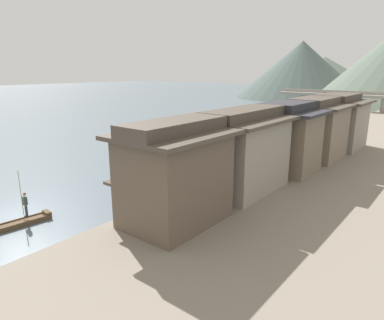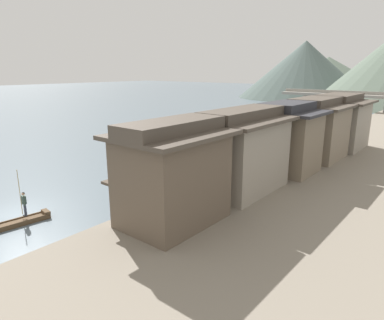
{
  "view_description": "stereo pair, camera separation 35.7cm",
  "coord_description": "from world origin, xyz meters",
  "px_view_note": "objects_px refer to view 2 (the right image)",
  "views": [
    {
      "loc": [
        22.68,
        -9.24,
        9.57
      ],
      "look_at": [
        2.97,
        15.2,
        1.24
      ],
      "focal_mm": 32.12,
      "sensor_mm": 36.0,
      "label": 1
    },
    {
      "loc": [
        22.96,
        -9.01,
        9.57
      ],
      "look_at": [
        2.97,
        15.2,
        1.24
      ],
      "focal_mm": 32.12,
      "sensor_mm": 36.0,
      "label": 2
    }
  ],
  "objects_px": {
    "boat_moored_nearest": "(243,135)",
    "boat_moored_second": "(305,138)",
    "boat_moored_far": "(248,157)",
    "boat_moored_third": "(307,128)",
    "boat_foreground_poled": "(11,224)",
    "house_waterfront_far": "(337,121)",
    "boat_midriver_upstream": "(221,170)",
    "house_waterfront_second": "(241,151)",
    "mooring_post_dock_near": "(153,200)",
    "boatman_person": "(24,201)",
    "house_waterfront_narrow": "(314,129)",
    "mooring_post_dock_mid": "(240,165)",
    "house_waterfront_nearest": "(172,174)",
    "boat_midriver_drifting": "(333,127)",
    "house_waterfront_tall": "(285,138)",
    "stone_bridge": "(345,98)"
  },
  "relations": [
    {
      "from": "boat_moored_far",
      "to": "boat_moored_third",
      "type": "bearing_deg",
      "value": 95.5
    },
    {
      "from": "boat_moored_far",
      "to": "boat_moored_nearest",
      "type": "bearing_deg",
      "value": 123.59
    },
    {
      "from": "boat_moored_far",
      "to": "house_waterfront_narrow",
      "type": "distance_m",
      "value": 7.37
    },
    {
      "from": "boat_foreground_poled",
      "to": "boat_moored_nearest",
      "type": "bearing_deg",
      "value": 97.35
    },
    {
      "from": "boatman_person",
      "to": "mooring_post_dock_near",
      "type": "xyz_separation_m",
      "value": [
        5.42,
        6.11,
        -0.4
      ]
    },
    {
      "from": "boat_moored_far",
      "to": "house_waterfront_second",
      "type": "bearing_deg",
      "value": -62.64
    },
    {
      "from": "house_waterfront_tall",
      "to": "house_waterfront_narrow",
      "type": "distance_m",
      "value": 6.54
    },
    {
      "from": "boat_moored_far",
      "to": "boat_midriver_drifting",
      "type": "relative_size",
      "value": 0.85
    },
    {
      "from": "boat_midriver_drifting",
      "to": "boat_midriver_upstream",
      "type": "relative_size",
      "value": 1.1
    },
    {
      "from": "boat_moored_third",
      "to": "stone_bridge",
      "type": "relative_size",
      "value": 0.18
    },
    {
      "from": "boatman_person",
      "to": "boat_midriver_drifting",
      "type": "relative_size",
      "value": 0.7
    },
    {
      "from": "boat_moored_nearest",
      "to": "boat_midriver_drifting",
      "type": "relative_size",
      "value": 1.31
    },
    {
      "from": "boat_moored_second",
      "to": "boat_midriver_upstream",
      "type": "bearing_deg",
      "value": -90.66
    },
    {
      "from": "house_waterfront_tall",
      "to": "mooring_post_dock_near",
      "type": "xyz_separation_m",
      "value": [
        -3.16,
        -13.21,
        -2.61
      ]
    },
    {
      "from": "boat_moored_nearest",
      "to": "boat_moored_second",
      "type": "xyz_separation_m",
      "value": [
        8.07,
        3.1,
        0.13
      ]
    },
    {
      "from": "boatman_person",
      "to": "boat_moored_nearest",
      "type": "relative_size",
      "value": 0.54
    },
    {
      "from": "boat_foreground_poled",
      "to": "mooring_post_dock_near",
      "type": "xyz_separation_m",
      "value": [
        5.51,
        7.02,
        0.92
      ]
    },
    {
      "from": "house_waterfront_nearest",
      "to": "house_waterfront_second",
      "type": "xyz_separation_m",
      "value": [
        0.08,
        7.5,
        -0.01
      ]
    },
    {
      "from": "house_waterfront_second",
      "to": "house_waterfront_narrow",
      "type": "xyz_separation_m",
      "value": [
        0.49,
        13.24,
        0.0
      ]
    },
    {
      "from": "boat_moored_third",
      "to": "boat_midriver_upstream",
      "type": "relative_size",
      "value": 1.33
    },
    {
      "from": "boat_foreground_poled",
      "to": "house_waterfront_second",
      "type": "relative_size",
      "value": 0.6
    },
    {
      "from": "house_waterfront_narrow",
      "to": "house_waterfront_far",
      "type": "distance_m",
      "value": 6.65
    },
    {
      "from": "boat_foreground_poled",
      "to": "house_waterfront_far",
      "type": "height_order",
      "value": "house_waterfront_far"
    },
    {
      "from": "house_waterfront_nearest",
      "to": "mooring_post_dock_near",
      "type": "height_order",
      "value": "house_waterfront_nearest"
    },
    {
      "from": "boat_moored_far",
      "to": "house_waterfront_narrow",
      "type": "xyz_separation_m",
      "value": [
        6.0,
        2.6,
        3.41
      ]
    },
    {
      "from": "house_waterfront_second",
      "to": "mooring_post_dock_near",
      "type": "xyz_separation_m",
      "value": [
        -2.8,
        -6.51,
        -2.59
      ]
    },
    {
      "from": "boat_moored_third",
      "to": "boat_moored_far",
      "type": "relative_size",
      "value": 1.42
    },
    {
      "from": "boat_midriver_upstream",
      "to": "boat_moored_far",
      "type": "bearing_deg",
      "value": 94.76
    },
    {
      "from": "house_waterfront_second",
      "to": "house_waterfront_narrow",
      "type": "distance_m",
      "value": 13.25
    },
    {
      "from": "house_waterfront_narrow",
      "to": "house_waterfront_far",
      "type": "height_order",
      "value": "same"
    },
    {
      "from": "house_waterfront_nearest",
      "to": "house_waterfront_far",
      "type": "xyz_separation_m",
      "value": [
        0.77,
        27.38,
        -0.01
      ]
    },
    {
      "from": "house_waterfront_tall",
      "to": "boatman_person",
      "type": "bearing_deg",
      "value": -113.95
    },
    {
      "from": "house_waterfront_nearest",
      "to": "mooring_post_dock_mid",
      "type": "distance_m",
      "value": 12.52
    },
    {
      "from": "house_waterfront_narrow",
      "to": "house_waterfront_far",
      "type": "relative_size",
      "value": 0.96
    },
    {
      "from": "boat_foreground_poled",
      "to": "mooring_post_dock_near",
      "type": "bearing_deg",
      "value": 51.88
    },
    {
      "from": "boat_moored_second",
      "to": "boat_midriver_upstream",
      "type": "relative_size",
      "value": 1.03
    },
    {
      "from": "house_waterfront_narrow",
      "to": "mooring_post_dock_near",
      "type": "xyz_separation_m",
      "value": [
        -3.29,
        -19.75,
        -2.59
      ]
    },
    {
      "from": "house_waterfront_far",
      "to": "boat_foreground_poled",
      "type": "bearing_deg",
      "value": -105.07
    },
    {
      "from": "boat_midriver_upstream",
      "to": "house_waterfront_second",
      "type": "height_order",
      "value": "house_waterfront_second"
    },
    {
      "from": "house_waterfront_far",
      "to": "house_waterfront_nearest",
      "type": "bearing_deg",
      "value": -91.62
    },
    {
      "from": "boat_moored_second",
      "to": "boat_midriver_upstream",
      "type": "xyz_separation_m",
      "value": [
        -0.23,
        -20.1,
        -0.12
      ]
    },
    {
      "from": "boat_moored_second",
      "to": "boat_moored_third",
      "type": "relative_size",
      "value": 0.77
    },
    {
      "from": "house_waterfront_nearest",
      "to": "house_waterfront_narrow",
      "type": "bearing_deg",
      "value": 88.42
    },
    {
      "from": "stone_bridge",
      "to": "house_waterfront_tall",
      "type": "bearing_deg",
      "value": -79.05
    },
    {
      "from": "boat_moored_third",
      "to": "mooring_post_dock_mid",
      "type": "xyz_separation_m",
      "value": [
        4.83,
        -28.22,
        0.84
      ]
    },
    {
      "from": "boatman_person",
      "to": "house_waterfront_far",
      "type": "relative_size",
      "value": 0.43
    },
    {
      "from": "mooring_post_dock_mid",
      "to": "stone_bridge",
      "type": "height_order",
      "value": "stone_bridge"
    },
    {
      "from": "house_waterfront_nearest",
      "to": "boat_midriver_drifting",
      "type": "bearing_deg",
      "value": 96.25
    },
    {
      "from": "boat_moored_third",
      "to": "mooring_post_dock_near",
      "type": "relative_size",
      "value": 6.41
    },
    {
      "from": "house_waterfront_second",
      "to": "boat_foreground_poled",
      "type": "bearing_deg",
      "value": -121.54
    }
  ]
}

